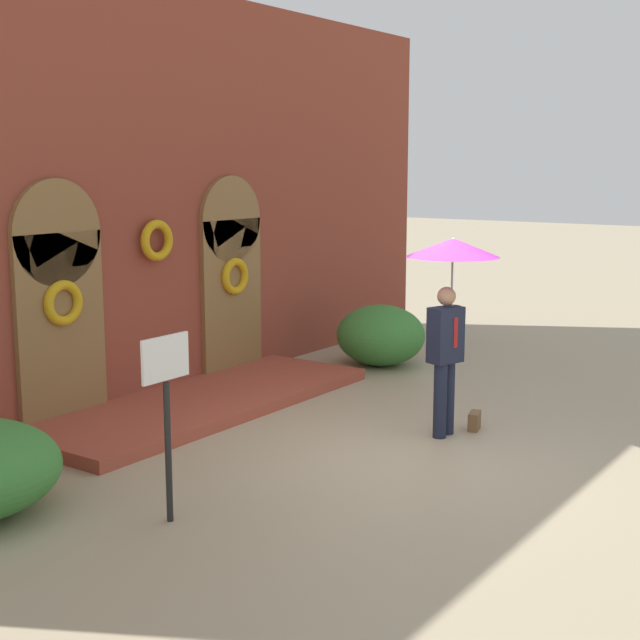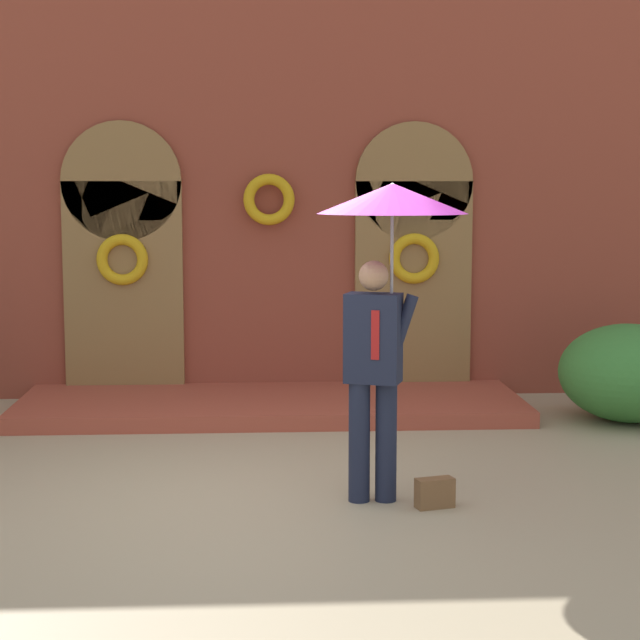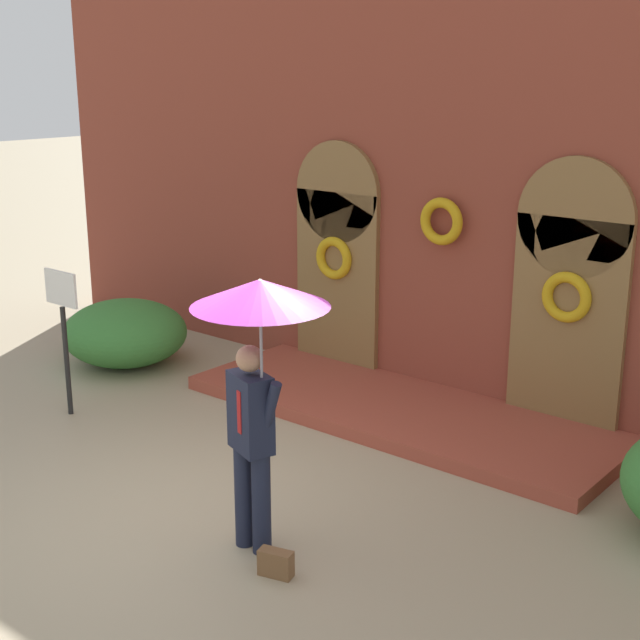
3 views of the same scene
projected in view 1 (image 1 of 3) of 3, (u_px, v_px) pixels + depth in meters
name	position (u px, v px, depth m)	size (l,w,h in m)	color
ground_plane	(403.00, 449.00, 10.18)	(80.00, 80.00, 0.00)	tan
building_facade	(139.00, 204.00, 12.06)	(14.00, 2.30, 5.60)	brown
person_with_umbrella	(451.00, 276.00, 10.43)	(1.10, 1.10, 2.36)	#191E33
handbag	(474.00, 421.00, 10.90)	(0.28, 0.12, 0.22)	brown
sign_post	(167.00, 397.00, 7.92)	(0.56, 0.06, 1.72)	black
shrub_right	(381.00, 335.00, 14.38)	(1.40, 1.44, 0.98)	#387A33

